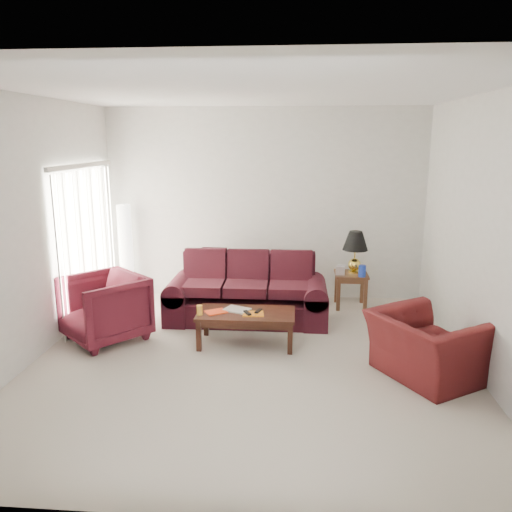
{
  "coord_description": "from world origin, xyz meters",
  "views": [
    {
      "loc": [
        0.5,
        -5.35,
        2.51
      ],
      "look_at": [
        0.0,
        0.85,
        1.05
      ],
      "focal_mm": 35.0,
      "sensor_mm": 36.0,
      "label": 1
    }
  ],
  "objects": [
    {
      "name": "end_table",
      "position": [
        1.35,
        2.03,
        0.27
      ],
      "size": [
        0.52,
        0.52,
        0.53
      ],
      "primitive_type": null,
      "rotation": [
        0.0,
        0.0,
        0.08
      ],
      "color": "brown",
      "rests_on": "ground"
    },
    {
      "name": "magazine_red",
      "position": [
        -0.46,
        0.44,
        0.43
      ],
      "size": [
        0.31,
        0.29,
        0.01
      ],
      "primitive_type": "cube",
      "rotation": [
        0.0,
        0.0,
        0.56
      ],
      "color": "red",
      "rests_on": "coffee_table"
    },
    {
      "name": "blue_canister",
      "position": [
        1.49,
        1.85,
        0.62
      ],
      "size": [
        0.13,
        0.13,
        0.17
      ],
      "primitive_type": "cylinder",
      "rotation": [
        0.0,
        0.0,
        -0.2
      ],
      "color": "#1832A1",
      "rests_on": "end_table"
    },
    {
      "name": "table_lamp",
      "position": [
        1.4,
        2.08,
        0.85
      ],
      "size": [
        0.47,
        0.47,
        0.64
      ],
      "primitive_type": null,
      "rotation": [
        0.0,
        0.0,
        -0.29
      ],
      "color": "#E9C849",
      "rests_on": "end_table"
    },
    {
      "name": "remote_a",
      "position": [
        -0.07,
        0.37,
        0.45
      ],
      "size": [
        0.11,
        0.16,
        0.02
      ],
      "primitive_type": "cube",
      "rotation": [
        0.0,
        0.0,
        0.46
      ],
      "color": "black",
      "rests_on": "coffee_table"
    },
    {
      "name": "yellow_glass",
      "position": [
        -0.65,
        0.33,
        0.48
      ],
      "size": [
        0.08,
        0.08,
        0.12
      ],
      "primitive_type": "cylinder",
      "rotation": [
        0.0,
        0.0,
        -0.2
      ],
      "color": "yellow",
      "rests_on": "coffee_table"
    },
    {
      "name": "picture_frame",
      "position": [
        1.22,
        2.17,
        0.61
      ],
      "size": [
        0.15,
        0.18,
        0.05
      ],
      "primitive_type": "cube",
      "rotation": [
        1.36,
        0.0,
        -0.13
      ],
      "color": "silver",
      "rests_on": "end_table"
    },
    {
      "name": "throw_pillow",
      "position": [
        -0.75,
        2.08,
        0.69
      ],
      "size": [
        0.38,
        0.19,
        0.39
      ],
      "primitive_type": "cube",
      "rotation": [
        -0.21,
        0.0,
        -0.03
      ],
      "color": "black",
      "rests_on": "sofa"
    },
    {
      "name": "armchair_right",
      "position": [
        1.92,
        -0.25,
        0.35
      ],
      "size": [
        1.36,
        1.4,
        0.69
      ],
      "primitive_type": "imported",
      "rotation": [
        0.0,
        0.0,
        2.13
      ],
      "color": "#400E10",
      "rests_on": "ground"
    },
    {
      "name": "magazine_white",
      "position": [
        -0.22,
        0.54,
        0.43
      ],
      "size": [
        0.37,
        0.33,
        0.02
      ],
      "primitive_type": "cube",
      "rotation": [
        0.0,
        0.0,
        -0.41
      ],
      "color": "beige",
      "rests_on": "coffee_table"
    },
    {
      "name": "magazine_orange",
      "position": [
        0.0,
        0.4,
        0.43
      ],
      "size": [
        0.28,
        0.22,
        0.01
      ],
      "primitive_type": "cube",
      "rotation": [
        0.0,
        0.0,
        0.1
      ],
      "color": "orange",
      "rests_on": "coffee_table"
    },
    {
      "name": "armchair_left",
      "position": [
        -1.9,
        0.47,
        0.42
      ],
      "size": [
        1.3,
        1.3,
        0.85
      ],
      "primitive_type": "imported",
      "rotation": [
        0.0,
        0.0,
        -0.74
      ],
      "color": "#440F1A",
      "rests_on": "ground"
    },
    {
      "name": "clock",
      "position": [
        1.18,
        1.92,
        0.6
      ],
      "size": [
        0.13,
        0.05,
        0.13
      ],
      "primitive_type": "cube",
      "rotation": [
        0.0,
        0.0,
        -0.01
      ],
      "color": "silver",
      "rests_on": "end_table"
    },
    {
      "name": "coffee_table",
      "position": [
        -0.09,
        0.47,
        0.21
      ],
      "size": [
        1.21,
        0.63,
        0.42
      ],
      "primitive_type": null,
      "rotation": [
        0.0,
        0.0,
        -0.02
      ],
      "color": "black",
      "rests_on": "ground"
    },
    {
      "name": "remote_b",
      "position": [
        0.06,
        0.46,
        0.45
      ],
      "size": [
        0.09,
        0.16,
        0.02
      ],
      "primitive_type": "cube",
      "rotation": [
        0.0,
        0.0,
        -0.3
      ],
      "color": "black",
      "rests_on": "coffee_table"
    },
    {
      "name": "sofa",
      "position": [
        -0.17,
        1.33,
        0.46
      ],
      "size": [
        2.25,
        0.98,
        0.92
      ],
      "primitive_type": null,
      "rotation": [
        0.0,
        0.0,
        -0.01
      ],
      "color": "black",
      "rests_on": "ground"
    },
    {
      "name": "blinds",
      "position": [
        -2.42,
        1.3,
        1.08
      ],
      "size": [
        0.1,
        2.0,
        2.16
      ],
      "primitive_type": "cube",
      "color": "silver",
      "rests_on": "ground"
    },
    {
      "name": "floor_lamp",
      "position": [
        -2.19,
        2.2,
        0.77
      ],
      "size": [
        0.31,
        0.31,
        1.54
      ],
      "primitive_type": null,
      "rotation": [
        0.0,
        0.0,
        -0.3
      ],
      "color": "white",
      "rests_on": "ground"
    },
    {
      "name": "floor",
      "position": [
        0.0,
        0.0,
        0.0
      ],
      "size": [
        5.0,
        5.0,
        0.0
      ],
      "primitive_type": "plane",
      "color": "#C0B4A4",
      "rests_on": "ground"
    }
  ]
}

